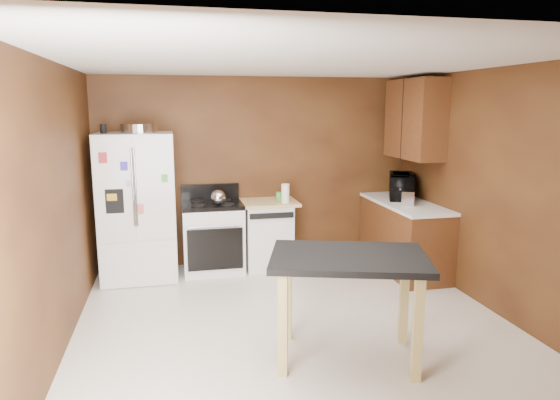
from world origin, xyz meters
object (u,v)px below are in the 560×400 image
object	(u,v)px
paper_towel	(285,193)
kettle	(218,197)
toaster	(408,197)
dishwasher	(267,233)
green_canister	(279,196)
refrigerator	(138,207)
gas_range	(213,236)
island	(348,271)
microwave	(401,187)
pen_cup	(103,129)
roasting_pan	(139,128)

from	to	relation	value
paper_towel	kettle	bearing A→B (deg)	-178.35
toaster	dishwasher	xyz separation A→B (m)	(-1.66, 0.66, -0.54)
green_canister	refrigerator	size ratio (longest dim) A/B	0.06
kettle	gas_range	world-z (taller)	gas_range
gas_range	island	distance (m)	2.73
microwave	gas_range	bearing A→B (deg)	107.35
paper_towel	green_canister	size ratio (longest dim) A/B	2.38
island	refrigerator	bearing A→B (deg)	126.02
pen_cup	microwave	world-z (taller)	pen_cup
kettle	toaster	world-z (taller)	kettle
paper_towel	gas_range	world-z (taller)	paper_towel
pen_cup	microwave	xyz separation A→B (m)	(3.73, -0.13, -0.80)
roasting_pan	green_canister	xyz separation A→B (m)	(1.75, 0.17, -0.91)
roasting_pan	paper_towel	world-z (taller)	roasting_pan
roasting_pan	gas_range	size ratio (longest dim) A/B	0.39
roasting_pan	toaster	xyz separation A→B (m)	(3.23, -0.55, -0.86)
microwave	toaster	bearing A→B (deg)	-171.43
pen_cup	microwave	bearing A→B (deg)	-2.02
island	roasting_pan	bearing A→B (deg)	125.36
green_canister	refrigerator	distance (m)	1.82
microwave	dishwasher	bearing A→B (deg)	104.36
green_canister	roasting_pan	bearing A→B (deg)	-174.44
pen_cup	green_canister	bearing A→B (deg)	5.05
pen_cup	paper_towel	world-z (taller)	pen_cup
green_canister	paper_towel	bearing A→B (deg)	-81.66
dishwasher	microwave	bearing A→B (deg)	-8.49
green_canister	microwave	size ratio (longest dim) A/B	0.18
kettle	refrigerator	distance (m)	0.98
kettle	microwave	distance (m)	2.42
paper_towel	island	xyz separation A→B (m)	(-0.02, -2.43, -0.24)
gas_range	roasting_pan	bearing A→B (deg)	-174.07
green_canister	island	size ratio (longest dim) A/B	0.07
refrigerator	roasting_pan	bearing A→B (deg)	-23.60
microwave	green_canister	bearing A→B (deg)	101.39
toaster	island	xyz separation A→B (m)	(-1.48, -1.92, -0.21)
pen_cup	island	distance (m)	3.44
pen_cup	kettle	world-z (taller)	pen_cup
pen_cup	dishwasher	distance (m)	2.42
green_canister	toaster	size ratio (longest dim) A/B	0.42
roasting_pan	island	size ratio (longest dim) A/B	0.30
toaster	refrigerator	bearing A→B (deg)	-165.38
toaster	gas_range	xyz separation A→B (m)	(-2.38, 0.63, -0.53)
roasting_pan	kettle	xyz separation A→B (m)	(0.91, -0.07, -0.86)
kettle	paper_towel	distance (m)	0.87
paper_towel	green_canister	distance (m)	0.23
kettle	dishwasher	xyz separation A→B (m)	(0.66, 0.18, -0.54)
pen_cup	toaster	bearing A→B (deg)	-8.26
pen_cup	dishwasher	size ratio (longest dim) A/B	0.12
dishwasher	roasting_pan	bearing A→B (deg)	-175.90
refrigerator	kettle	bearing A→B (deg)	-5.50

